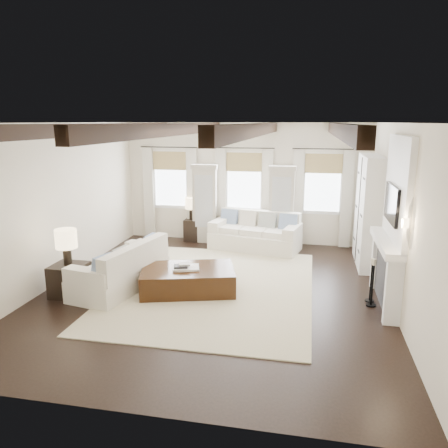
% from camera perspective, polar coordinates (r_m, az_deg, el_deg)
% --- Properties ---
extents(ground, '(7.50, 7.50, 0.00)m').
position_cam_1_polar(ground, '(8.59, -1.23, -8.78)').
color(ground, black).
rests_on(ground, ground).
extents(room_shell, '(6.54, 7.54, 3.22)m').
position_cam_1_polar(room_shell, '(8.83, 4.73, 4.51)').
color(room_shell, white).
rests_on(room_shell, ground).
extents(area_rug, '(3.82, 5.02, 0.02)m').
position_cam_1_polar(area_rug, '(8.79, -1.27, -8.20)').
color(area_rug, beige).
rests_on(area_rug, ground).
extents(sofa_back, '(2.41, 1.46, 0.96)m').
position_cam_1_polar(sofa_back, '(11.30, 4.19, -1.34)').
color(sofa_back, white).
rests_on(sofa_back, ground).
extents(sofa_left, '(1.40, 2.31, 0.92)m').
position_cam_1_polar(sofa_left, '(8.85, -13.02, -5.91)').
color(sofa_left, white).
rests_on(sofa_left, ground).
extents(ottoman, '(2.00, 1.55, 0.46)m').
position_cam_1_polar(ottoman, '(8.55, -4.74, -7.28)').
color(ottoman, black).
rests_on(ottoman, ground).
extents(tray, '(0.59, 0.50, 0.04)m').
position_cam_1_polar(tray, '(8.45, -5.00, -5.71)').
color(tray, white).
rests_on(tray, ottoman).
extents(book_lower, '(0.30, 0.26, 0.04)m').
position_cam_1_polar(book_lower, '(8.41, -5.66, -5.53)').
color(book_lower, '#262628').
rests_on(book_lower, tray).
extents(book_upper, '(0.26, 0.22, 0.03)m').
position_cam_1_polar(book_upper, '(8.43, -5.18, -5.23)').
color(book_upper, beige).
rests_on(book_upper, book_lower).
extents(side_table_front, '(0.61, 0.61, 0.61)m').
position_cam_1_polar(side_table_front, '(8.80, -19.53, -6.91)').
color(side_table_front, black).
rests_on(side_table_front, ground).
extents(lamp_front, '(0.40, 0.40, 0.68)m').
position_cam_1_polar(lamp_front, '(8.58, -19.92, -2.08)').
color(lamp_front, black).
rests_on(lamp_front, side_table_front).
extents(side_table_back, '(0.40, 0.40, 0.60)m').
position_cam_1_polar(side_table_back, '(12.10, -4.19, -0.78)').
color(side_table_back, black).
rests_on(side_table_back, ground).
extents(lamp_back, '(0.36, 0.36, 0.62)m').
position_cam_1_polar(lamp_back, '(11.95, -4.25, 2.56)').
color(lamp_back, black).
rests_on(lamp_back, side_table_back).
extents(candlestick_near, '(0.18, 0.18, 0.87)m').
position_cam_1_polar(candlestick_near, '(8.26, 18.81, -7.75)').
color(candlestick_near, black).
rests_on(candlestick_near, ground).
extents(candlestick_far, '(0.17, 0.17, 0.82)m').
position_cam_1_polar(candlestick_far, '(8.46, 18.62, -7.39)').
color(candlestick_far, black).
rests_on(candlestick_far, ground).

